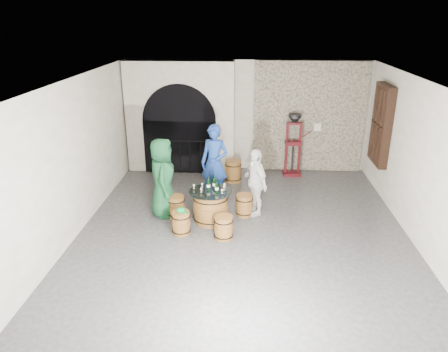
# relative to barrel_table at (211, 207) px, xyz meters

# --- Properties ---
(ground) EXTENTS (8.00, 8.00, 0.00)m
(ground) POSITION_rel_barrel_table_xyz_m (0.73, -0.39, -0.37)
(ground) COLOR #2F2F31
(ground) RESTS_ON ground
(wall_back) EXTENTS (8.00, 0.00, 8.00)m
(wall_back) POSITION_rel_barrel_table_xyz_m (0.73, 3.61, 1.23)
(wall_back) COLOR beige
(wall_back) RESTS_ON ground
(wall_front) EXTENTS (8.00, 0.00, 8.00)m
(wall_front) POSITION_rel_barrel_table_xyz_m (0.73, -4.39, 1.23)
(wall_front) COLOR beige
(wall_front) RESTS_ON ground
(wall_left) EXTENTS (0.00, 8.00, 8.00)m
(wall_left) POSITION_rel_barrel_table_xyz_m (-2.77, -0.39, 1.23)
(wall_left) COLOR beige
(wall_left) RESTS_ON ground
(wall_right) EXTENTS (0.00, 8.00, 8.00)m
(wall_right) POSITION_rel_barrel_table_xyz_m (4.23, -0.39, 1.23)
(wall_right) COLOR beige
(wall_right) RESTS_ON ground
(ceiling) EXTENTS (8.00, 8.00, 0.00)m
(ceiling) POSITION_rel_barrel_table_xyz_m (0.73, -0.39, 2.83)
(ceiling) COLOR beige
(ceiling) RESTS_ON wall_back
(stone_facing_panel) EXTENTS (3.20, 0.12, 3.18)m
(stone_facing_panel) POSITION_rel_barrel_table_xyz_m (2.53, 3.55, 1.23)
(stone_facing_panel) COLOR gray
(stone_facing_panel) RESTS_ON ground
(arched_opening) EXTENTS (3.10, 0.60, 3.19)m
(arched_opening) POSITION_rel_barrel_table_xyz_m (-1.17, 3.34, 1.22)
(arched_opening) COLOR beige
(arched_opening) RESTS_ON ground
(shuttered_window) EXTENTS (0.23, 1.10, 2.00)m
(shuttered_window) POSITION_rel_barrel_table_xyz_m (4.11, 2.01, 1.43)
(shuttered_window) COLOR black
(shuttered_window) RESTS_ON wall_right
(barrel_table) EXTENTS (0.95, 0.95, 0.74)m
(barrel_table) POSITION_rel_barrel_table_xyz_m (0.00, 0.00, 0.00)
(barrel_table) COLOR brown
(barrel_table) RESTS_ON ground
(barrel_stool_left) EXTENTS (0.41, 0.41, 0.51)m
(barrel_stool_left) POSITION_rel_barrel_table_xyz_m (-0.81, 0.19, -0.11)
(barrel_stool_left) COLOR brown
(barrel_stool_left) RESTS_ON ground
(barrel_stool_far) EXTENTS (0.41, 0.41, 0.51)m
(barrel_stool_far) POSITION_rel_barrel_table_xyz_m (-0.01, 0.83, -0.11)
(barrel_stool_far) COLOR brown
(barrel_stool_far) RESTS_ON ground
(barrel_stool_right) EXTENTS (0.41, 0.41, 0.51)m
(barrel_stool_right) POSITION_rel_barrel_table_xyz_m (0.75, 0.36, -0.11)
(barrel_stool_right) COLOR brown
(barrel_stool_right) RESTS_ON ground
(barrel_stool_near_right) EXTENTS (0.41, 0.41, 0.51)m
(barrel_stool_near_right) POSITION_rel_barrel_table_xyz_m (0.34, -0.76, -0.11)
(barrel_stool_near_right) COLOR brown
(barrel_stool_near_right) RESTS_ON ground
(barrel_stool_near_left) EXTENTS (0.41, 0.41, 0.51)m
(barrel_stool_near_left) POSITION_rel_barrel_table_xyz_m (-0.57, -0.60, -0.11)
(barrel_stool_near_left) COLOR brown
(barrel_stool_near_left) RESTS_ON ground
(green_cap) EXTENTS (0.23, 0.19, 0.10)m
(green_cap) POSITION_rel_barrel_table_xyz_m (-0.57, -0.60, 0.18)
(green_cap) COLOR #0B7B36
(green_cap) RESTS_ON barrel_stool_near_left
(person_green) EXTENTS (0.73, 0.99, 1.85)m
(person_green) POSITION_rel_barrel_table_xyz_m (-1.11, 0.26, 0.56)
(person_green) COLOR #134424
(person_green) RESTS_ON ground
(person_blue) EXTENTS (0.80, 0.65, 1.92)m
(person_blue) POSITION_rel_barrel_table_xyz_m (-0.01, 1.26, 0.59)
(person_blue) COLOR navy
(person_blue) RESTS_ON ground
(person_white) EXTENTS (0.78, 1.00, 1.58)m
(person_white) POSITION_rel_barrel_table_xyz_m (0.99, 0.48, 0.42)
(person_white) COLOR silver
(person_white) RESTS_ON ground
(wine_bottle_left) EXTENTS (0.08, 0.08, 0.32)m
(wine_bottle_left) POSITION_rel_barrel_table_xyz_m (-0.05, 0.07, 0.50)
(wine_bottle_left) COLOR black
(wine_bottle_left) RESTS_ON barrel_table
(wine_bottle_center) EXTENTS (0.08, 0.08, 0.32)m
(wine_bottle_center) POSITION_rel_barrel_table_xyz_m (0.15, -0.07, 0.50)
(wine_bottle_center) COLOR black
(wine_bottle_center) RESTS_ON barrel_table
(wine_bottle_right) EXTENTS (0.08, 0.08, 0.32)m
(wine_bottle_right) POSITION_rel_barrel_table_xyz_m (0.07, 0.16, 0.50)
(wine_bottle_right) COLOR black
(wine_bottle_right) RESTS_ON barrel_table
(tasting_glass_a) EXTENTS (0.05, 0.05, 0.10)m
(tasting_glass_a) POSITION_rel_barrel_table_xyz_m (-0.19, -0.06, 0.42)
(tasting_glass_a) COLOR #BF6825
(tasting_glass_a) RESTS_ON barrel_table
(tasting_glass_b) EXTENTS (0.05, 0.05, 0.10)m
(tasting_glass_b) POSITION_rel_barrel_table_xyz_m (0.29, 0.10, 0.42)
(tasting_glass_b) COLOR #BF6825
(tasting_glass_b) RESTS_ON barrel_table
(tasting_glass_c) EXTENTS (0.05, 0.05, 0.10)m
(tasting_glass_c) POSITION_rel_barrel_table_xyz_m (-0.21, 0.23, 0.42)
(tasting_glass_c) COLOR #BF6825
(tasting_glass_c) RESTS_ON barrel_table
(tasting_glass_d) EXTENTS (0.05, 0.05, 0.10)m
(tasting_glass_d) POSITION_rel_barrel_table_xyz_m (0.29, 0.24, 0.42)
(tasting_glass_d) COLOR #BF6825
(tasting_glass_d) RESTS_ON barrel_table
(tasting_glass_e) EXTENTS (0.05, 0.05, 0.10)m
(tasting_glass_e) POSITION_rel_barrel_table_xyz_m (0.27, -0.10, 0.42)
(tasting_glass_e) COLOR #BF6825
(tasting_glass_e) RESTS_ON barrel_table
(tasting_glass_f) EXTENTS (0.05, 0.05, 0.10)m
(tasting_glass_f) POSITION_rel_barrel_table_xyz_m (-0.38, 0.13, 0.42)
(tasting_glass_f) COLOR #BF6825
(tasting_glass_f) RESTS_ON barrel_table
(side_barrel) EXTENTS (0.47, 0.47, 0.62)m
(side_barrel) POSITION_rel_barrel_table_xyz_m (0.40, 2.47, -0.06)
(side_barrel) COLOR brown
(side_barrel) RESTS_ON ground
(corking_press) EXTENTS (0.75, 0.43, 1.79)m
(corking_press) POSITION_rel_barrel_table_xyz_m (2.08, 3.09, 0.68)
(corking_press) COLOR #450B13
(corking_press) RESTS_ON ground
(control_box) EXTENTS (0.18, 0.10, 0.22)m
(control_box) POSITION_rel_barrel_table_xyz_m (2.78, 3.47, 0.98)
(control_box) COLOR silver
(control_box) RESTS_ON wall_back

